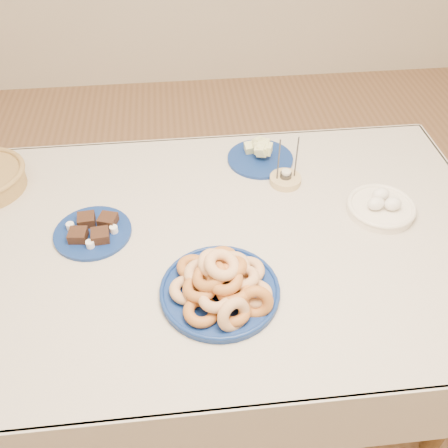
{
  "coord_description": "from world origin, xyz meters",
  "views": [
    {
      "loc": [
        -0.11,
        -1.08,
        1.81
      ],
      "look_at": [
        0.0,
        -0.05,
        0.85
      ],
      "focal_mm": 40.0,
      "sensor_mm": 36.0,
      "label": 1
    }
  ],
  "objects_px": {
    "candle_holder": "(285,179)",
    "melon_plate": "(260,153)",
    "egg_bowl": "(381,207)",
    "donut_platter": "(221,285)",
    "brownie_plate": "(93,231)",
    "dining_table": "(222,260)"
  },
  "relations": [
    {
      "from": "brownie_plate",
      "to": "dining_table",
      "type": "bearing_deg",
      "value": -7.95
    },
    {
      "from": "candle_holder",
      "to": "melon_plate",
      "type": "bearing_deg",
      "value": 113.72
    },
    {
      "from": "brownie_plate",
      "to": "egg_bowl",
      "type": "height_order",
      "value": "egg_bowl"
    },
    {
      "from": "donut_platter",
      "to": "candle_holder",
      "type": "bearing_deg",
      "value": 59.96
    },
    {
      "from": "donut_platter",
      "to": "egg_bowl",
      "type": "xyz_separation_m",
      "value": [
        0.54,
        0.28,
        -0.02
      ]
    },
    {
      "from": "brownie_plate",
      "to": "melon_plate",
      "type": "bearing_deg",
      "value": 30.19
    },
    {
      "from": "dining_table",
      "to": "candle_holder",
      "type": "bearing_deg",
      "value": 44.79
    },
    {
      "from": "egg_bowl",
      "to": "brownie_plate",
      "type": "bearing_deg",
      "value": -179.75
    },
    {
      "from": "donut_platter",
      "to": "melon_plate",
      "type": "height_order",
      "value": "donut_platter"
    },
    {
      "from": "donut_platter",
      "to": "brownie_plate",
      "type": "height_order",
      "value": "donut_platter"
    },
    {
      "from": "melon_plate",
      "to": "egg_bowl",
      "type": "height_order",
      "value": "melon_plate"
    },
    {
      "from": "candle_holder",
      "to": "donut_platter",
      "type": "bearing_deg",
      "value": -120.04
    },
    {
      "from": "donut_platter",
      "to": "melon_plate",
      "type": "bearing_deg",
      "value": 71.45
    },
    {
      "from": "dining_table",
      "to": "donut_platter",
      "type": "distance_m",
      "value": 0.27
    },
    {
      "from": "dining_table",
      "to": "egg_bowl",
      "type": "relative_size",
      "value": 7.32
    },
    {
      "from": "donut_platter",
      "to": "egg_bowl",
      "type": "bearing_deg",
      "value": 27.52
    },
    {
      "from": "dining_table",
      "to": "brownie_plate",
      "type": "xyz_separation_m",
      "value": [
        -0.39,
        0.05,
        0.12
      ]
    },
    {
      "from": "donut_platter",
      "to": "candle_holder",
      "type": "distance_m",
      "value": 0.54
    },
    {
      "from": "brownie_plate",
      "to": "egg_bowl",
      "type": "distance_m",
      "value": 0.91
    },
    {
      "from": "candle_holder",
      "to": "egg_bowl",
      "type": "relative_size",
      "value": 0.77
    },
    {
      "from": "donut_platter",
      "to": "melon_plate",
      "type": "relative_size",
      "value": 1.75
    },
    {
      "from": "donut_platter",
      "to": "brownie_plate",
      "type": "xyz_separation_m",
      "value": [
        -0.37,
        0.28,
        -0.03
      ]
    }
  ]
}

